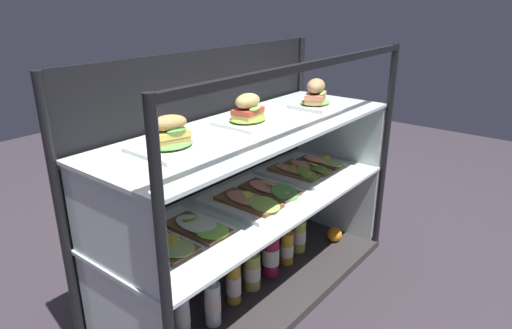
{
  "coord_description": "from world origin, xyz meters",
  "views": [
    {
      "loc": [
        -1.24,
        -0.98,
        1.17
      ],
      "look_at": [
        0.0,
        0.0,
        0.57
      ],
      "focal_mm": 31.53,
      "sensor_mm": 36.0,
      "label": 1
    }
  ],
  "objects_px": {
    "orange_fruit_beside_bottles": "(335,234)",
    "plated_roll_sandwich_left_of_center": "(316,97)",
    "open_sandwich_tray_left_of_center": "(258,196)",
    "juice_bottle_front_fourth": "(182,312)",
    "plated_roll_sandwich_mid_right": "(170,139)",
    "juice_bottle_front_right_end": "(299,234)",
    "open_sandwich_tray_mid_right": "(307,168)",
    "juice_bottle_near_post": "(287,247)",
    "open_sandwich_tray_far_left": "(179,237)",
    "plated_roll_sandwich_near_left_corner": "(248,114)",
    "juice_bottle_front_middle": "(213,302)",
    "juice_bottle_back_right": "(271,254)",
    "juice_bottle_front_second": "(253,270)",
    "juice_bottle_back_center": "(233,279)"
  },
  "relations": [
    {
      "from": "open_sandwich_tray_left_of_center",
      "to": "plated_roll_sandwich_near_left_corner",
      "type": "bearing_deg",
      "value": 95.01
    },
    {
      "from": "open_sandwich_tray_left_of_center",
      "to": "juice_bottle_back_center",
      "type": "bearing_deg",
      "value": 174.66
    },
    {
      "from": "juice_bottle_back_right",
      "to": "juice_bottle_near_post",
      "type": "xyz_separation_m",
      "value": [
        0.11,
        -0.0,
        -0.02
      ]
    },
    {
      "from": "plated_roll_sandwich_left_of_center",
      "to": "juice_bottle_front_second",
      "type": "distance_m",
      "value": 0.76
    },
    {
      "from": "plated_roll_sandwich_mid_right",
      "to": "open_sandwich_tray_left_of_center",
      "type": "distance_m",
      "value": 0.5
    },
    {
      "from": "open_sandwich_tray_far_left",
      "to": "juice_bottle_near_post",
      "type": "relative_size",
      "value": 1.71
    },
    {
      "from": "plated_roll_sandwich_near_left_corner",
      "to": "juice_bottle_back_right",
      "type": "relative_size",
      "value": 0.78
    },
    {
      "from": "plated_roll_sandwich_near_left_corner",
      "to": "open_sandwich_tray_mid_right",
      "type": "bearing_deg",
      "value": -4.27
    },
    {
      "from": "juice_bottle_front_middle",
      "to": "juice_bottle_front_second",
      "type": "height_order",
      "value": "juice_bottle_front_middle"
    },
    {
      "from": "plated_roll_sandwich_left_of_center",
      "to": "juice_bottle_front_right_end",
      "type": "xyz_separation_m",
      "value": [
        -0.04,
        0.03,
        -0.65
      ]
    },
    {
      "from": "plated_roll_sandwich_mid_right",
      "to": "orange_fruit_beside_bottles",
      "type": "xyz_separation_m",
      "value": [
        0.9,
        -0.11,
        -0.69
      ]
    },
    {
      "from": "open_sandwich_tray_left_of_center",
      "to": "juice_bottle_front_fourth",
      "type": "height_order",
      "value": "open_sandwich_tray_left_of_center"
    },
    {
      "from": "juice_bottle_front_middle",
      "to": "juice_bottle_front_right_end",
      "type": "bearing_deg",
      "value": 3.31
    },
    {
      "from": "plated_roll_sandwich_mid_right",
      "to": "orange_fruit_beside_bottles",
      "type": "relative_size",
      "value": 2.87
    },
    {
      "from": "open_sandwich_tray_left_of_center",
      "to": "juice_bottle_back_center",
      "type": "height_order",
      "value": "open_sandwich_tray_left_of_center"
    },
    {
      "from": "juice_bottle_near_post",
      "to": "orange_fruit_beside_bottles",
      "type": "bearing_deg",
      "value": -13.32
    },
    {
      "from": "plated_roll_sandwich_mid_right",
      "to": "juice_bottle_back_right",
      "type": "relative_size",
      "value": 0.83
    },
    {
      "from": "plated_roll_sandwich_mid_right",
      "to": "juice_bottle_front_second",
      "type": "xyz_separation_m",
      "value": [
        0.35,
        -0.04,
        -0.64
      ]
    },
    {
      "from": "open_sandwich_tray_mid_right",
      "to": "juice_bottle_near_post",
      "type": "relative_size",
      "value": 1.71
    },
    {
      "from": "plated_roll_sandwich_near_left_corner",
      "to": "juice_bottle_front_middle",
      "type": "bearing_deg",
      "value": -167.79
    },
    {
      "from": "juice_bottle_front_fourth",
      "to": "open_sandwich_tray_left_of_center",
      "type": "bearing_deg",
      "value": -3.41
    },
    {
      "from": "juice_bottle_back_right",
      "to": "juice_bottle_front_right_end",
      "type": "distance_m",
      "value": 0.24
    },
    {
      "from": "plated_roll_sandwich_left_of_center",
      "to": "orange_fruit_beside_bottles",
      "type": "bearing_deg",
      "value": -22.55
    },
    {
      "from": "plated_roll_sandwich_left_of_center",
      "to": "juice_bottle_front_right_end",
      "type": "bearing_deg",
      "value": 141.26
    },
    {
      "from": "juice_bottle_front_fourth",
      "to": "juice_bottle_back_center",
      "type": "distance_m",
      "value": 0.26
    },
    {
      "from": "orange_fruit_beside_bottles",
      "to": "open_sandwich_tray_left_of_center",
      "type": "bearing_deg",
      "value": 172.29
    },
    {
      "from": "plated_roll_sandwich_left_of_center",
      "to": "open_sandwich_tray_far_left",
      "type": "bearing_deg",
      "value": 178.54
    },
    {
      "from": "open_sandwich_tray_left_of_center",
      "to": "juice_bottle_front_fourth",
      "type": "relative_size",
      "value": 1.37
    },
    {
      "from": "plated_roll_sandwich_left_of_center",
      "to": "juice_bottle_front_second",
      "type": "bearing_deg",
      "value": 177.58
    },
    {
      "from": "open_sandwich_tray_mid_right",
      "to": "juice_bottle_back_center",
      "type": "height_order",
      "value": "open_sandwich_tray_mid_right"
    },
    {
      "from": "plated_roll_sandwich_left_of_center",
      "to": "plated_roll_sandwich_near_left_corner",
      "type": "bearing_deg",
      "value": 171.42
    },
    {
      "from": "open_sandwich_tray_far_left",
      "to": "juice_bottle_back_right",
      "type": "bearing_deg",
      "value": -0.17
    },
    {
      "from": "plated_roll_sandwich_left_of_center",
      "to": "open_sandwich_tray_mid_right",
      "type": "height_order",
      "value": "plated_roll_sandwich_left_of_center"
    },
    {
      "from": "open_sandwich_tray_left_of_center",
      "to": "orange_fruit_beside_bottles",
      "type": "bearing_deg",
      "value": -7.71
    },
    {
      "from": "juice_bottle_front_middle",
      "to": "plated_roll_sandwich_left_of_center",
      "type": "bearing_deg",
      "value": 0.27
    },
    {
      "from": "open_sandwich_tray_mid_right",
      "to": "juice_bottle_front_right_end",
      "type": "bearing_deg",
      "value": 174.88
    },
    {
      "from": "juice_bottle_front_second",
      "to": "juice_bottle_near_post",
      "type": "relative_size",
      "value": 1.07
    },
    {
      "from": "plated_roll_sandwich_mid_right",
      "to": "plated_roll_sandwich_near_left_corner",
      "type": "distance_m",
      "value": 0.38
    },
    {
      "from": "open_sandwich_tray_far_left",
      "to": "juice_bottle_near_post",
      "type": "xyz_separation_m",
      "value": [
        0.61,
        -0.01,
        -0.33
      ]
    },
    {
      "from": "plated_roll_sandwich_near_left_corner",
      "to": "orange_fruit_beside_bottles",
      "type": "xyz_separation_m",
      "value": [
        0.52,
        -0.12,
        -0.69
      ]
    },
    {
      "from": "juice_bottle_front_middle",
      "to": "juice_bottle_front_second",
      "type": "xyz_separation_m",
      "value": [
        0.26,
        0.02,
        -0.01
      ]
    },
    {
      "from": "orange_fruit_beside_bottles",
      "to": "plated_roll_sandwich_left_of_center",
      "type": "bearing_deg",
      "value": 157.45
    },
    {
      "from": "orange_fruit_beside_bottles",
      "to": "juice_bottle_front_right_end",
      "type": "bearing_deg",
      "value": 153.38
    },
    {
      "from": "juice_bottle_front_fourth",
      "to": "juice_bottle_front_middle",
      "type": "xyz_separation_m",
      "value": [
        0.12,
        -0.04,
        -0.01
      ]
    },
    {
      "from": "juice_bottle_front_fourth",
      "to": "juice_bottle_front_right_end",
      "type": "distance_m",
      "value": 0.73
    },
    {
      "from": "juice_bottle_back_right",
      "to": "orange_fruit_beside_bottles",
      "type": "bearing_deg",
      "value": -10.45
    },
    {
      "from": "plated_roll_sandwich_left_of_center",
      "to": "open_sandwich_tray_mid_right",
      "type": "relative_size",
      "value": 0.51
    },
    {
      "from": "plated_roll_sandwich_mid_right",
      "to": "plated_roll_sandwich_left_of_center",
      "type": "xyz_separation_m",
      "value": [
        0.76,
        -0.05,
        0.01
      ]
    },
    {
      "from": "juice_bottle_near_post",
      "to": "juice_bottle_back_right",
      "type": "bearing_deg",
      "value": 177.48
    },
    {
      "from": "juice_bottle_near_post",
      "to": "juice_bottle_front_right_end",
      "type": "height_order",
      "value": "juice_bottle_front_right_end"
    }
  ]
}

